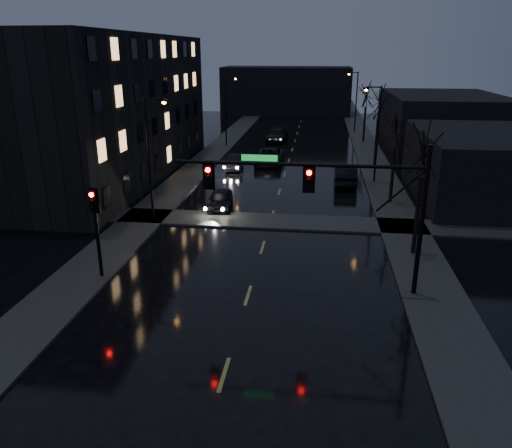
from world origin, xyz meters
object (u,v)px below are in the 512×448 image
(oncoming_car_a, at_px, (220,199))
(oncoming_car_b, at_px, (235,162))
(oncoming_car_d, at_px, (277,135))
(lead_car, at_px, (345,174))
(oncoming_car_c, at_px, (269,157))

(oncoming_car_a, bearing_deg, oncoming_car_b, 89.13)
(oncoming_car_d, distance_m, lead_car, 21.50)
(oncoming_car_c, xyz_separation_m, lead_car, (7.11, -6.88, 0.06))
(lead_car, bearing_deg, oncoming_car_c, -43.62)
(oncoming_car_a, distance_m, oncoming_car_c, 15.07)
(oncoming_car_b, height_order, oncoming_car_c, oncoming_car_c)
(oncoming_car_b, distance_m, lead_car, 11.12)
(oncoming_car_a, height_order, oncoming_car_c, oncoming_car_c)
(oncoming_car_c, height_order, oncoming_car_d, same)
(lead_car, bearing_deg, oncoming_car_a, 41.86)
(oncoming_car_a, distance_m, lead_car, 12.18)
(oncoming_car_b, bearing_deg, oncoming_car_c, 34.70)
(oncoming_car_b, height_order, lead_car, lead_car)
(oncoming_car_d, bearing_deg, oncoming_car_b, -94.35)
(lead_car, bearing_deg, oncoming_car_d, -69.18)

